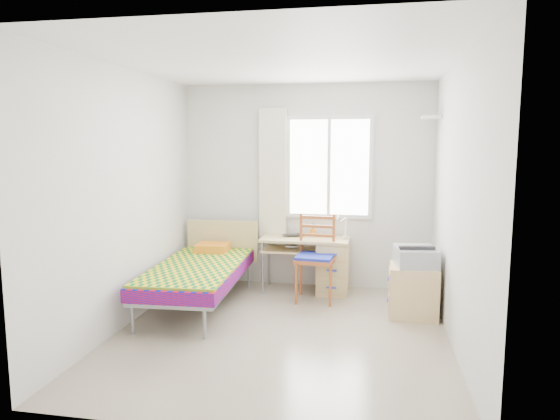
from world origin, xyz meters
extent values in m
plane|color=#BCAD93|center=(0.00, 0.00, 0.00)|extent=(3.50, 3.50, 0.00)
plane|color=white|center=(0.00, 0.00, 2.60)|extent=(3.50, 3.50, 0.00)
plane|color=silver|center=(0.00, 1.75, 1.30)|extent=(3.20, 0.00, 3.20)
plane|color=silver|center=(-1.60, 0.00, 1.30)|extent=(0.00, 3.50, 3.50)
plane|color=silver|center=(1.60, 0.00, 1.30)|extent=(0.00, 3.50, 3.50)
cube|color=white|center=(0.30, 1.73, 1.55)|extent=(1.10, 0.04, 1.30)
cube|color=white|center=(0.30, 1.72, 1.55)|extent=(1.00, 0.02, 1.20)
cube|color=white|center=(0.30, 1.72, 1.55)|extent=(0.04, 0.02, 1.20)
cube|color=#EDE7C4|center=(-0.42, 1.68, 1.45)|extent=(0.35, 0.05, 1.70)
cube|color=white|center=(1.49, 1.40, 2.15)|extent=(0.20, 0.32, 0.03)
cube|color=gray|center=(-1.07, 0.60, 0.33)|extent=(0.96, 1.99, 0.06)
cube|color=#B00B24|center=(-1.07, 0.60, 0.41)|extent=(1.00, 2.01, 0.14)
cube|color=yellow|center=(-1.07, 0.58, 0.49)|extent=(0.97, 1.89, 0.03)
cube|color=tan|center=(-1.07, 1.55, 0.59)|extent=(0.94, 0.09, 0.54)
cube|color=orange|center=(-1.12, 1.28, 0.55)|extent=(0.40, 0.35, 0.10)
cylinder|color=gray|center=(-1.43, -0.27, 0.16)|extent=(0.04, 0.04, 0.31)
cylinder|color=gray|center=(-0.70, 1.48, 0.16)|extent=(0.04, 0.04, 0.31)
cube|color=tan|center=(0.04, 1.44, 0.67)|extent=(1.10, 0.51, 0.03)
cube|color=tan|center=(0.39, 1.44, 0.33)|extent=(0.39, 0.48, 0.65)
cube|color=tan|center=(-0.16, 1.44, 0.53)|extent=(0.66, 0.47, 0.02)
cylinder|color=gray|center=(-0.47, 1.24, 0.33)|extent=(0.03, 0.03, 0.65)
cylinder|color=gray|center=(-0.47, 1.64, 0.33)|extent=(0.03, 0.03, 0.65)
cube|color=#9B351E|center=(0.21, 1.10, 0.49)|extent=(0.48, 0.48, 0.04)
cube|color=#1B2798|center=(0.21, 1.10, 0.53)|extent=(0.45, 0.45, 0.04)
cube|color=#9B351E|center=(0.21, 1.29, 0.80)|extent=(0.40, 0.06, 0.44)
cylinder|color=#9B351E|center=(0.01, 0.90, 0.25)|extent=(0.03, 0.03, 0.49)
cylinder|color=#9B351E|center=(0.40, 1.29, 0.51)|extent=(0.04, 0.04, 1.01)
cube|color=tan|center=(1.31, 0.74, 0.28)|extent=(0.51, 0.47, 0.55)
cube|color=tan|center=(1.05, 0.74, 0.40)|extent=(0.02, 0.41, 0.20)
cube|color=tan|center=(1.05, 0.74, 0.17)|extent=(0.02, 0.41, 0.20)
cube|color=#AEB2B6|center=(1.32, 0.77, 0.65)|extent=(0.47, 0.53, 0.20)
cube|color=black|center=(1.32, 0.77, 0.75)|extent=(0.37, 0.43, 0.02)
imported|color=black|center=(-0.09, 1.51, 0.69)|extent=(0.39, 0.33, 0.03)
cylinder|color=orange|center=(0.12, 1.60, 0.73)|extent=(0.09, 0.09, 0.09)
cylinder|color=white|center=(0.53, 1.48, 0.69)|extent=(0.08, 0.08, 0.03)
cylinder|color=white|center=(0.53, 1.48, 0.82)|extent=(0.02, 0.10, 0.23)
cylinder|color=white|center=(0.51, 1.40, 0.93)|extent=(0.11, 0.20, 0.10)
cone|color=white|center=(0.43, 1.30, 0.96)|extent=(0.12, 0.13, 0.11)
imported|color=gray|center=(-0.20, 1.41, 0.59)|extent=(0.18, 0.23, 0.02)
camera|label=1|loc=(0.84, -4.62, 1.85)|focal=32.00mm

